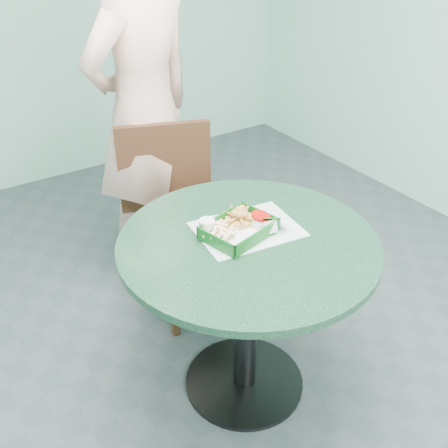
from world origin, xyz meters
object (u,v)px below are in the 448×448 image
cafe_table (247,280)px  crab_sandwich (244,219)px  dining_chair (178,206)px  sauce_ramekin (208,224)px  diner_person (141,67)px  food_basket (239,236)px

cafe_table → crab_sandwich: crab_sandwich is taller
crab_sandwich → cafe_table: bearing=-114.8°
dining_chair → sauce_ramekin: size_ratio=15.75×
cafe_table → diner_person: diner_person is taller
dining_chair → crab_sandwich: 0.70m
dining_chair → crab_sandwich: size_ratio=8.41×
dining_chair → diner_person: bearing=112.5°
dining_chair → food_basket: (-0.11, -0.69, 0.23)m
diner_person → crab_sandwich: diner_person is taller
dining_chair → diner_person: 0.69m
dining_chair → crab_sandwich: (-0.05, -0.65, 0.27)m
sauce_ramekin → dining_chair: bearing=72.8°
food_basket → crab_sandwich: 0.08m
diner_person → crab_sandwich: (-0.05, -0.93, -0.37)m
diner_person → crab_sandwich: 1.00m
crab_sandwich → sauce_ramekin: (-0.13, 0.05, 0.00)m
cafe_table → sauce_ramekin: 0.27m
cafe_table → sauce_ramekin: size_ratio=16.60×
diner_person → sauce_ramekin: diner_person is taller
dining_chair → food_basket: dining_chair is taller
cafe_table → crab_sandwich: 0.24m
dining_chair → crab_sandwich: dining_chair is taller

